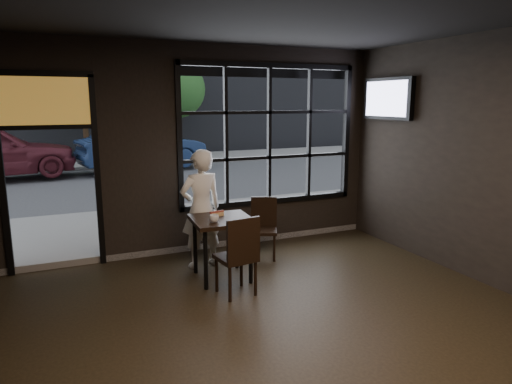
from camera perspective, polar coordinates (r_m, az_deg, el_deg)
name	(u,v)px	position (r m, az deg, el deg)	size (l,w,h in m)	color
floor	(312,362)	(4.49, 6.96, -20.34)	(6.00, 7.00, 0.02)	black
window_frame	(269,135)	(7.51, 1.65, 7.13)	(3.06, 0.12, 2.28)	black
stained_transom	(44,101)	(6.78, -24.93, 10.32)	(1.20, 0.06, 0.70)	orange
street_asphalt	(96,144)	(27.45, -19.38, 5.69)	(60.00, 41.00, 0.04)	#545456
cafe_table	(222,248)	(6.14, -4.26, -7.01)	(0.77, 0.77, 0.84)	black
chair_near	(236,255)	(5.62, -2.56, -7.84)	(0.43, 0.43, 1.00)	black
chair_window	(264,229)	(6.88, 0.97, -4.62)	(0.39, 0.39, 0.91)	black
man	(201,209)	(6.50, -6.88, -2.11)	(0.62, 0.41, 1.69)	white
hotdog	(217,214)	(6.13, -4.91, -2.74)	(0.20, 0.08, 0.06)	tan
cup	(214,219)	(5.82, -5.28, -3.33)	(0.12, 0.12, 0.10)	silver
tv	(388,99)	(7.75, 16.17, 11.14)	(0.13, 1.13, 0.66)	black
navy_car	(143,147)	(16.05, -13.91, 5.43)	(1.49, 4.26, 1.41)	navy
tree_left	(82,84)	(18.67, -20.89, 12.45)	(2.47, 2.47, 4.21)	#332114
tree_right	(176,89)	(19.21, -9.96, 12.53)	(2.35, 2.35, 4.01)	#332114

